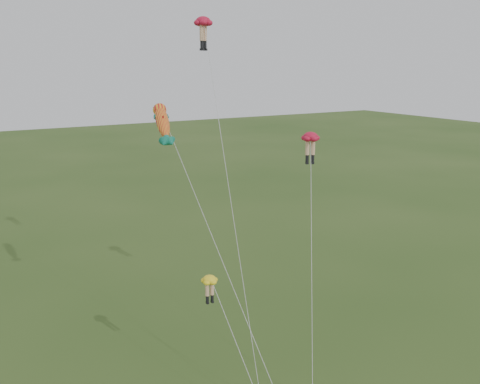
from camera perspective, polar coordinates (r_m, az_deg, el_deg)
legs_kite_red_high at (r=37.11m, az=-3.82°, el=16.66°), size 3.11×12.20×23.07m
legs_kite_red_mid at (r=36.25m, az=7.53°, el=5.08°), size 5.34×7.65×15.55m
legs_kite_yellow at (r=31.63m, az=-3.03°, el=-10.09°), size 1.70×6.12×8.01m
fish_kite at (r=33.68m, az=-8.22°, el=7.38°), size 4.10×11.04×17.86m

